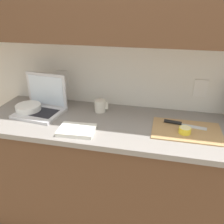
# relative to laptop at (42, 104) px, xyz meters

# --- Properties ---
(wall_back) EXTENTS (5.20, 0.38, 2.60)m
(wall_back) POSITION_rel_laptop_xyz_m (0.89, 0.18, 0.57)
(wall_back) COLOR white
(wall_back) RESTS_ON ground_plane
(counter_unit) EXTENTS (2.49, 0.59, 0.93)m
(counter_unit) POSITION_rel_laptop_xyz_m (0.91, -0.04, -0.52)
(counter_unit) COLOR brown
(counter_unit) RESTS_ON ground_plane
(laptop) EXTENTS (0.34, 0.29, 0.27)m
(laptop) POSITION_rel_laptop_xyz_m (0.00, 0.00, 0.00)
(laptop) COLOR silver
(laptop) RESTS_ON counter_unit
(cutting_board) EXTENTS (0.41, 0.28, 0.01)m
(cutting_board) POSITION_rel_laptop_xyz_m (0.99, -0.06, -0.06)
(cutting_board) COLOR tan
(cutting_board) RESTS_ON counter_unit
(knife) EXTENTS (0.26, 0.07, 0.02)m
(knife) POSITION_rel_laptop_xyz_m (0.94, 0.01, -0.05)
(knife) COLOR silver
(knife) RESTS_ON cutting_board
(lemon_half_cut) EXTENTS (0.07, 0.07, 0.04)m
(lemon_half_cut) POSITION_rel_laptop_xyz_m (0.97, -0.10, -0.04)
(lemon_half_cut) COLOR yellow
(lemon_half_cut) RESTS_ON cutting_board
(measuring_cup) EXTENTS (0.10, 0.08, 0.09)m
(measuring_cup) POSITION_rel_laptop_xyz_m (0.40, 0.10, -0.02)
(measuring_cup) COLOR silver
(measuring_cup) RESTS_ON counter_unit
(bowl_white) EXTENTS (0.18, 0.18, 0.06)m
(bowl_white) POSITION_rel_laptop_xyz_m (-0.09, -0.03, -0.03)
(bowl_white) COLOR white
(bowl_white) RESTS_ON counter_unit
(dish_towel) EXTENTS (0.23, 0.17, 0.02)m
(dish_towel) POSITION_rel_laptop_xyz_m (0.34, -0.21, -0.05)
(dish_towel) COLOR silver
(dish_towel) RESTS_ON counter_unit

